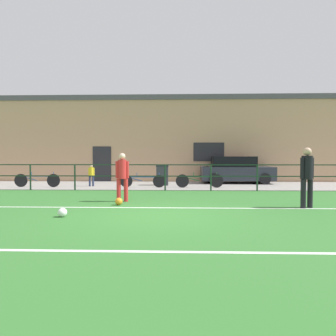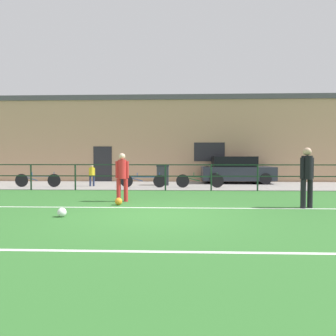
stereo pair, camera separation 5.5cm
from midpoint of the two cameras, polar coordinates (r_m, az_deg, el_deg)
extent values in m
cube|color=#33702D|center=(8.18, -2.60, -8.50)|extent=(60.00, 44.00, 0.04)
cube|color=white|center=(9.34, -2.01, -7.06)|extent=(36.00, 0.11, 0.00)
cube|color=white|center=(5.15, -5.50, -14.52)|extent=(36.00, 0.11, 0.00)
cube|color=gray|center=(16.59, -0.22, -3.08)|extent=(48.00, 5.00, 0.02)
cylinder|color=#193823|center=(15.54, -23.32, -1.49)|extent=(0.07, 0.07, 1.15)
cylinder|color=#193823|center=(14.80, -16.30, -1.58)|extent=(0.07, 0.07, 1.15)
cylinder|color=#193823|center=(14.29, -8.67, -1.64)|extent=(0.07, 0.07, 1.15)
cylinder|color=#193823|center=(14.06, -0.63, -1.68)|extent=(0.07, 0.07, 1.15)
cylinder|color=#193823|center=(14.11, 7.52, -1.68)|extent=(0.07, 0.07, 1.15)
cylinder|color=#193823|center=(14.44, 15.45, -1.66)|extent=(0.07, 0.07, 1.15)
cylinder|color=#193823|center=(15.03, 22.89, -1.60)|extent=(0.07, 0.07, 1.15)
cube|color=#193823|center=(14.04, -0.63, 0.57)|extent=(36.00, 0.04, 0.04)
cube|color=#193823|center=(14.06, -0.63, -1.45)|extent=(36.00, 0.04, 0.04)
cube|color=tan|center=(20.25, 0.19, 4.67)|extent=(28.00, 2.40, 4.86)
cube|color=#232328|center=(19.57, -11.72, 0.69)|extent=(1.10, 0.04, 2.10)
cube|color=#232328|center=(19.08, 7.15, 2.86)|extent=(1.80, 0.04, 1.10)
cube|color=#4C4C51|center=(20.54, 0.19, 11.88)|extent=(28.00, 2.56, 0.30)
cylinder|color=black|center=(9.99, 22.73, -4.25)|extent=(0.15, 0.15, 0.82)
cylinder|color=black|center=(10.17, 23.75, -4.15)|extent=(0.15, 0.15, 0.82)
cylinder|color=black|center=(10.03, 23.31, 0.07)|extent=(0.30, 0.30, 0.68)
sphere|color=tan|center=(10.03, 23.34, 2.68)|extent=(0.23, 0.23, 0.23)
cylinder|color=black|center=(9.90, 22.56, -0.05)|extent=(0.11, 0.11, 0.61)
cylinder|color=black|center=(10.16, 24.02, -0.02)|extent=(0.11, 0.11, 0.61)
cylinder|color=red|center=(10.69, -8.89, -3.91)|extent=(0.14, 0.14, 0.76)
cylinder|color=red|center=(10.69, -7.62, -3.90)|extent=(0.14, 0.14, 0.76)
cylinder|color=red|center=(10.64, -8.28, -0.21)|extent=(0.28, 0.28, 0.62)
sphere|color=beige|center=(10.64, -8.29, 2.05)|extent=(0.21, 0.21, 0.21)
cylinder|color=red|center=(10.65, -9.19, -0.30)|extent=(0.10, 0.10, 0.56)
cylinder|color=red|center=(10.65, -7.36, -0.30)|extent=(0.10, 0.10, 0.56)
sphere|color=white|center=(8.34, -18.41, -7.49)|extent=(0.22, 0.22, 0.22)
sphere|color=orange|center=(9.94, -8.87, -5.88)|extent=(0.23, 0.23, 0.23)
cylinder|color=#232D4C|center=(16.38, -13.24, -2.26)|extent=(0.09, 0.09, 0.52)
cylinder|color=#232D4C|center=(16.38, -13.80, -2.26)|extent=(0.09, 0.09, 0.52)
cylinder|color=gold|center=(16.35, -13.53, -0.61)|extent=(0.19, 0.19, 0.43)
sphere|color=beige|center=(16.34, -13.54, 0.40)|extent=(0.15, 0.15, 0.15)
cylinder|color=gold|center=(16.36, -13.13, -0.64)|extent=(0.07, 0.07, 0.38)
cylinder|color=gold|center=(16.35, -13.94, -0.65)|extent=(0.07, 0.07, 0.38)
cube|color=#282D38|center=(18.24, 12.01, -0.95)|extent=(3.92, 1.78, 0.75)
cube|color=black|center=(18.19, 11.42, 1.12)|extent=(2.35, 1.50, 0.57)
cylinder|color=black|center=(17.23, 8.13, -1.89)|extent=(0.60, 0.18, 0.60)
cylinder|color=black|center=(17.71, 16.74, -1.84)|extent=(0.60, 0.18, 0.60)
cylinder|color=black|center=(18.93, 7.58, -1.54)|extent=(0.60, 0.18, 0.60)
cylinder|color=black|center=(19.37, 15.45, -1.52)|extent=(0.60, 0.18, 0.60)
cylinder|color=black|center=(15.26, 2.45, -2.31)|extent=(0.63, 0.04, 0.63)
cylinder|color=black|center=(15.36, 8.53, -2.30)|extent=(0.63, 0.04, 0.63)
cube|color=#1E6633|center=(15.27, 5.50, -1.55)|extent=(1.27, 0.04, 0.04)
cube|color=#1E6633|center=(15.26, 3.98, -1.93)|extent=(0.80, 0.03, 0.23)
cylinder|color=#1E6633|center=(15.25, 4.44, -1.17)|extent=(0.03, 0.03, 0.20)
cylinder|color=#1E6633|center=(15.34, 8.53, -1.28)|extent=(0.03, 0.03, 0.28)
cylinder|color=black|center=(17.09, -24.73, -2.02)|extent=(0.63, 0.04, 0.63)
cylinder|color=black|center=(16.43, -19.74, -2.10)|extent=(0.63, 0.04, 0.63)
cube|color=#234C99|center=(16.73, -22.30, -1.36)|extent=(1.25, 0.04, 0.04)
cube|color=#234C99|center=(16.90, -23.53, -1.69)|extent=(0.78, 0.03, 0.23)
cylinder|color=#234C99|center=(16.84, -23.17, -1.01)|extent=(0.03, 0.03, 0.20)
cylinder|color=#234C99|center=(16.41, -19.75, -1.14)|extent=(0.03, 0.03, 0.28)
cylinder|color=black|center=(15.47, -7.53, -2.31)|extent=(0.60, 0.04, 0.60)
cylinder|color=black|center=(15.29, -1.68, -2.35)|extent=(0.60, 0.04, 0.60)
cube|color=#234C99|center=(15.35, -4.62, -1.60)|extent=(1.23, 0.04, 0.04)
cube|color=#234C99|center=(15.41, -6.08, -1.96)|extent=(0.77, 0.03, 0.22)
cylinder|color=#234C99|center=(15.38, -5.65, -1.23)|extent=(0.03, 0.03, 0.20)
cylinder|color=#234C99|center=(15.27, -1.68, -1.35)|extent=(0.03, 0.03, 0.28)
cube|color=#33383D|center=(16.55, -1.10, -1.42)|extent=(0.59, 0.50, 0.95)
cube|color=#282C30|center=(16.53, -1.11, 0.36)|extent=(0.63, 0.53, 0.08)
camera|label=1|loc=(0.03, -90.14, 0.00)|focal=34.35mm
camera|label=2|loc=(0.03, 89.86, 0.00)|focal=34.35mm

